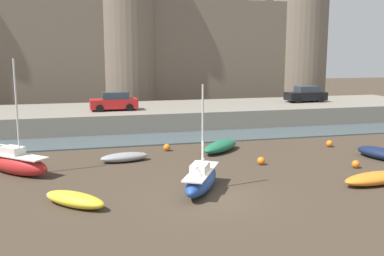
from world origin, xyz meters
TOP-DOWN VIEW (x-y plane):
  - ground_plane at (0.00, 0.00)m, footprint 160.00×160.00m
  - water_channel at (0.00, 14.31)m, footprint 80.00×4.50m
  - quay_road at (0.00, 21.56)m, footprint 56.09×10.00m
  - castle at (-0.00, 33.42)m, footprint 51.25×7.16m
  - rowboat_midflat_left at (8.86, -0.17)m, footprint 4.09×1.86m
  - sailboat_near_channel_left at (-0.24, 0.96)m, footprint 3.15×4.46m
  - rowboat_foreground_right at (3.38, 9.04)m, footprint 3.70×3.56m
  - sailboat_foreground_left at (-9.40, 6.42)m, footprint 4.08×3.94m
  - rowboat_midflat_centre at (12.63, 4.54)m, footprint 2.12×3.56m
  - rowboat_foreground_centre at (-6.31, 0.23)m, footprint 3.14×3.04m
  - rowboat_midflat_right at (-3.29, 7.92)m, footprint 3.16×1.55m
  - mooring_buoy_near_channel at (-0.14, 10.22)m, footprint 0.49×0.49m
  - mooring_buoy_off_centre at (9.80, 2.95)m, footprint 0.46×0.46m
  - mooring_buoy_mid_mud at (11.47, 8.59)m, footprint 0.48×0.48m
  - mooring_buoy_near_shore at (4.68, 5.06)m, footprint 0.49×0.49m
  - car_quay_centre_east at (16.57, 21.65)m, footprint 4.12×1.92m
  - car_quay_east at (-2.90, 19.94)m, footprint 4.12×1.92m

SIDE VIEW (x-z plane):
  - ground_plane at x=0.00m, z-range 0.00..0.00m
  - water_channel at x=0.00m, z-range 0.00..0.10m
  - mooring_buoy_off_centre at x=9.80m, z-range 0.00..0.46m
  - mooring_buoy_mid_mud at x=11.47m, z-range 0.00..0.48m
  - mooring_buoy_near_shore at x=4.68m, z-range 0.00..0.49m
  - mooring_buoy_near_channel at x=-0.14m, z-range 0.00..0.49m
  - rowboat_midflat_right at x=-3.29m, z-range 0.02..0.58m
  - rowboat_midflat_left at x=8.86m, z-range 0.02..0.65m
  - rowboat_foreground_centre at x=-6.31m, z-range 0.02..0.66m
  - rowboat_midflat_centre at x=12.63m, z-range 0.02..0.76m
  - rowboat_foreground_right at x=3.38m, z-range 0.02..0.78m
  - sailboat_near_channel_left at x=-0.24m, z-range -2.02..3.25m
  - sailboat_foreground_left at x=-9.40m, z-range -2.56..3.89m
  - quay_road at x=0.00m, z-range 0.00..1.67m
  - car_quay_centre_east at x=16.57m, z-range 1.63..3.25m
  - car_quay_east at x=-2.90m, z-range 1.63..3.25m
  - castle at x=0.00m, z-range -2.64..19.34m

